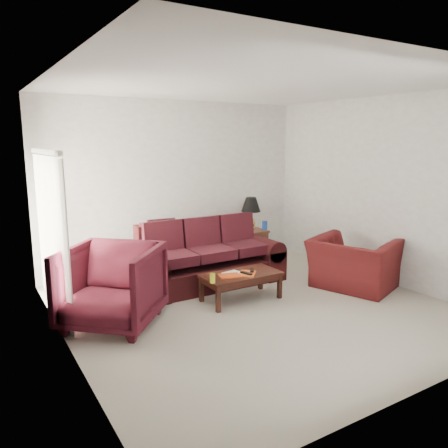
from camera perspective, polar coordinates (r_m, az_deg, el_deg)
name	(u,v)px	position (r m, az deg, el deg)	size (l,w,h in m)	color
floor	(255,307)	(6.23, 4.13, -10.80)	(5.00, 5.00, 0.00)	#B9B19E
blinds	(50,234)	(6.21, -21.78, -1.25)	(0.10, 2.00, 2.16)	silver
sofa	(208,254)	(7.02, -2.14, -3.97)	(2.45, 1.06, 1.00)	black
throw_pillow	(162,232)	(7.40, -8.07, -1.10)	(0.46, 0.13, 0.46)	black
end_table	(251,244)	(8.60, 3.51, -2.66)	(0.53, 0.53, 0.58)	#52351C
table_lamp	(251,213)	(8.55, 3.53, 1.42)	(0.38, 0.38, 0.63)	gold
clock	(248,229)	(8.28, 3.10, -0.68)	(0.13, 0.05, 0.13)	silver
blue_canister	(265,225)	(8.57, 5.33, -0.18)	(0.10, 0.10, 0.17)	#1843A1
picture_frame	(236,225)	(8.59, 1.64, -0.16)	(0.12, 0.02, 0.15)	silver
floor_lamp	(61,242)	(7.15, -20.51, -2.27)	(0.25, 0.25, 1.52)	white
armchair_left	(112,286)	(5.66, -14.48, -7.87)	(1.10, 1.13, 1.03)	#3F0E18
armchair_right	(353,264)	(7.17, 16.51, -4.99)	(1.21, 1.06, 0.79)	#461011
coffee_table	(241,287)	(6.43, 2.23, -8.17)	(1.15, 0.57, 0.40)	black
magazine_red	(230,276)	(6.23, 0.76, -6.78)	(0.29, 0.22, 0.02)	#C24013
magazine_white	(232,273)	(6.36, 1.07, -6.43)	(0.26, 0.19, 0.01)	white
magazine_orange	(247,273)	(6.34, 3.05, -6.47)	(0.29, 0.22, 0.02)	orange
remote_a	(246,273)	(6.29, 2.94, -6.42)	(0.06, 0.19, 0.02)	black
remote_b	(252,270)	(6.44, 3.67, -6.03)	(0.05, 0.18, 0.02)	black
yellow_glass	(213,278)	(5.94, -1.51, -7.09)	(0.08, 0.08, 0.13)	#C7D52F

